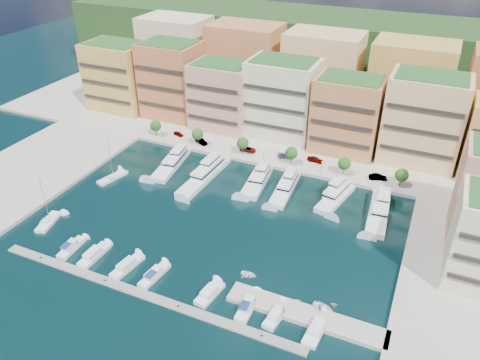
{
  "coord_description": "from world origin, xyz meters",
  "views": [
    {
      "loc": [
        44.61,
        -85.94,
        70.15
      ],
      "look_at": [
        1.18,
        10.99,
        6.0
      ],
      "focal_mm": 35.0,
      "sensor_mm": 36.0,
      "label": 1
    }
  ],
  "objects_px": {
    "cruiser_4": "(154,275)",
    "cruiser_9": "(316,329)",
    "cruiser_8": "(276,316)",
    "cruiser_6": "(210,294)",
    "cruiser_1": "(71,248)",
    "yacht_5": "(336,196)",
    "lamppost_4": "(385,179)",
    "car_5": "(378,177)",
    "yacht_3": "(258,179)",
    "tree_5": "(402,175)",
    "lamppost_3": "(322,166)",
    "tender_2": "(323,307)",
    "tree_2": "(243,143)",
    "cruiser_7": "(247,306)",
    "car_1": "(201,141)",
    "lamppost_0": "(162,133)",
    "cruiser_2": "(94,255)",
    "car_2": "(248,149)",
    "tree_0": "(155,126)",
    "tree_1": "(197,134)",
    "car_3": "(286,156)",
    "tender_0": "(249,275)",
    "tender_1": "(297,301)",
    "person_1": "(319,307)",
    "tree_4": "(344,164)",
    "car_4": "(315,159)",
    "tree_3": "(291,153)",
    "yacht_4": "(286,187)",
    "sailboat_2": "(113,178)",
    "sailboat_0": "(49,222)",
    "lamppost_1": "(211,143)",
    "yacht_6": "(379,210)",
    "yacht_1": "(172,162)",
    "cruiser_3": "(127,266)",
    "car_0": "(178,134)"
  },
  "relations": [
    {
      "from": "lamppost_1",
      "to": "sailboat_2",
      "type": "relative_size",
      "value": 0.32
    },
    {
      "from": "cruiser_1",
      "to": "tender_0",
      "type": "relative_size",
      "value": 2.26
    },
    {
      "from": "yacht_3",
      "to": "lamppost_3",
      "type": "bearing_deg",
      "value": 33.67
    },
    {
      "from": "car_3",
      "to": "tree_5",
      "type": "bearing_deg",
      "value": -105.98
    },
    {
      "from": "cruiser_7",
      "to": "car_1",
      "type": "relative_size",
      "value": 1.73
    },
    {
      "from": "tree_0",
      "to": "cruiser_2",
      "type": "distance_m",
      "value": 61.81
    },
    {
      "from": "car_1",
      "to": "tree_4",
      "type": "bearing_deg",
      "value": -66.46
    },
    {
      "from": "yacht_3",
      "to": "tree_5",
      "type": "bearing_deg",
      "value": 18.64
    },
    {
      "from": "tree_4",
      "to": "tender_1",
      "type": "distance_m",
      "value": 52.77
    },
    {
      "from": "tree_1",
      "to": "cruiser_6",
      "type": "relative_size",
      "value": 0.72
    },
    {
      "from": "yacht_5",
      "to": "car_5",
      "type": "bearing_deg",
      "value": 57.14
    },
    {
      "from": "tree_5",
      "to": "tender_2",
      "type": "height_order",
      "value": "tree_5"
    },
    {
      "from": "tender_2",
      "to": "car_3",
      "type": "xyz_separation_m",
      "value": [
        -27.24,
        55.19,
        1.28
      ]
    },
    {
      "from": "tender_2",
      "to": "car_4",
      "type": "xyz_separation_m",
      "value": [
        -18.18,
        56.47,
        1.38
      ]
    },
    {
      "from": "tree_2",
      "to": "cruiser_4",
      "type": "xyz_separation_m",
      "value": [
        4.87,
        -58.11,
        -4.17
      ]
    },
    {
      "from": "lamppost_0",
      "to": "cruiser_2",
      "type": "distance_m",
      "value": 58.33
    },
    {
      "from": "tree_3",
      "to": "sailboat_0",
      "type": "distance_m",
      "value": 70.03
    },
    {
      "from": "tender_1",
      "to": "person_1",
      "type": "distance_m",
      "value": 5.32
    },
    {
      "from": "cruiser_4",
      "to": "cruiser_9",
      "type": "bearing_deg",
      "value": 0.03
    },
    {
      "from": "lamppost_4",
      "to": "tender_2",
      "type": "distance_m",
      "value": 50.08
    },
    {
      "from": "car_2",
      "to": "car_3",
      "type": "distance_m",
      "value": 12.45
    },
    {
      "from": "tree_0",
      "to": "lamppost_4",
      "type": "xyz_separation_m",
      "value": [
        76.0,
        -2.3,
        -0.92
      ]
    },
    {
      "from": "tree_2",
      "to": "tender_1",
      "type": "xyz_separation_m",
      "value": [
        35.19,
        -52.5,
        -4.31
      ]
    },
    {
      "from": "tender_0",
      "to": "tree_0",
      "type": "bearing_deg",
      "value": 46.69
    },
    {
      "from": "tree_3",
      "to": "yacht_4",
      "type": "relative_size",
      "value": 0.29
    },
    {
      "from": "cruiser_4",
      "to": "sailboat_0",
      "type": "height_order",
      "value": "sailboat_0"
    },
    {
      "from": "cruiser_3",
      "to": "person_1",
      "type": "bearing_deg",
      "value": 5.86
    },
    {
      "from": "yacht_1",
      "to": "tender_1",
      "type": "bearing_deg",
      "value": -36.31
    },
    {
      "from": "yacht_5",
      "to": "car_0",
      "type": "relative_size",
      "value": 4.33
    },
    {
      "from": "tree_1",
      "to": "cruiser_4",
      "type": "distance_m",
      "value": 61.89
    },
    {
      "from": "tree_3",
      "to": "yacht_5",
      "type": "xyz_separation_m",
      "value": [
        16.98,
        -12.09,
        -3.53
      ]
    },
    {
      "from": "car_1",
      "to": "sailboat_2",
      "type": "bearing_deg",
      "value": 179.37
    },
    {
      "from": "tree_2",
      "to": "yacht_6",
      "type": "xyz_separation_m",
      "value": [
        44.86,
        -14.03,
        -3.53
      ]
    },
    {
      "from": "tender_2",
      "to": "car_1",
      "type": "bearing_deg",
      "value": 54.29
    },
    {
      "from": "cruiser_8",
      "to": "person_1",
      "type": "distance_m",
      "value": 8.62
    },
    {
      "from": "cruiser_8",
      "to": "cruiser_6",
      "type": "bearing_deg",
      "value": -179.99
    },
    {
      "from": "yacht_3",
      "to": "car_2",
      "type": "xyz_separation_m",
      "value": [
        -9.57,
        14.95,
        0.53
      ]
    },
    {
      "from": "cruiser_4",
      "to": "tree_2",
      "type": "bearing_deg",
      "value": 94.79
    },
    {
      "from": "lamppost_0",
      "to": "tree_0",
      "type": "bearing_deg",
      "value": 150.1
    },
    {
      "from": "tree_4",
      "to": "cruiser_7",
      "type": "xyz_separation_m",
      "value": [
        -5.23,
        -58.11,
        -4.17
      ]
    },
    {
      "from": "cruiser_2",
      "to": "cruiser_6",
      "type": "height_order",
      "value": "same"
    },
    {
      "from": "lamppost_4",
      "to": "cruiser_6",
      "type": "xyz_separation_m",
      "value": [
        -25.74,
        -55.78,
        -3.28
      ]
    },
    {
      "from": "lamppost_1",
      "to": "sailboat_2",
      "type": "bearing_deg",
      "value": -126.6
    },
    {
      "from": "cruiser_1",
      "to": "cruiser_9",
      "type": "xyz_separation_m",
      "value": [
        58.76,
        0.01,
        -0.02
      ]
    },
    {
      "from": "yacht_5",
      "to": "cruiser_4",
      "type": "xyz_separation_m",
      "value": [
        -28.11,
        -46.02,
        -0.64
      ]
    },
    {
      "from": "lamppost_3",
      "to": "car_5",
      "type": "height_order",
      "value": "lamppost_3"
    },
    {
      "from": "tree_2",
      "to": "lamppost_4",
      "type": "height_order",
      "value": "tree_2"
    },
    {
      "from": "yacht_6",
      "to": "car_5",
      "type": "xyz_separation_m",
      "value": [
        -3.16,
        15.45,
        0.62
      ]
    },
    {
      "from": "cruiser_2",
      "to": "cruiser_3",
      "type": "height_order",
      "value": "same"
    },
    {
      "from": "yacht_3",
      "to": "car_4",
      "type": "bearing_deg",
      "value": 54.98
    }
  ]
}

